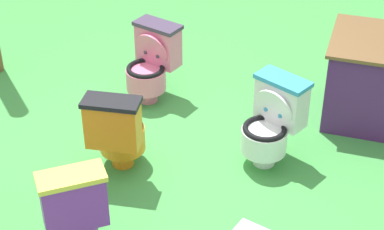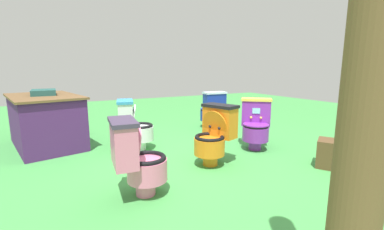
# 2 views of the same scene
# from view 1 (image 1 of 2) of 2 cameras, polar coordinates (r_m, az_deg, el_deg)

# --- Properties ---
(ground) EXTENTS (14.00, 14.00, 0.00)m
(ground) POSITION_cam_1_polar(r_m,az_deg,el_deg) (5.35, -3.31, -4.48)
(ground) COLOR #429947
(toilet_purple) EXTENTS (0.64, 0.63, 0.73)m
(toilet_purple) POSITION_cam_1_polar(r_m,az_deg,el_deg) (4.48, -10.38, -7.89)
(toilet_purple) COLOR purple
(toilet_purple) RESTS_ON ground
(toilet_orange) EXTENTS (0.54, 0.59, 0.73)m
(toilet_orange) POSITION_cam_1_polar(r_m,az_deg,el_deg) (5.13, -6.49, -1.41)
(toilet_orange) COLOR orange
(toilet_orange) RESTS_ON ground
(toilet_white) EXTENTS (0.51, 0.57, 0.73)m
(toilet_white) POSITION_cam_1_polar(r_m,az_deg,el_deg) (5.25, 7.01, -0.55)
(toilet_white) COLOR white
(toilet_white) RESTS_ON ground
(toilet_pink) EXTENTS (0.45, 0.53, 0.73)m
(toilet_pink) POSITION_cam_1_polar(r_m,az_deg,el_deg) (6.05, -3.54, 4.61)
(toilet_pink) COLOR pink
(toilet_pink) RESTS_ON ground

